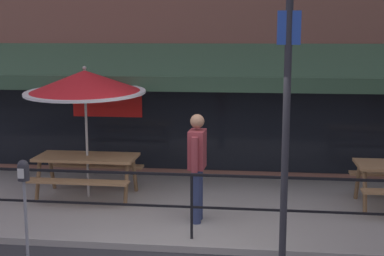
{
  "coord_description": "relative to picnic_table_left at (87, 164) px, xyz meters",
  "views": [
    {
      "loc": [
        0.89,
        -6.99,
        2.98
      ],
      "look_at": [
        -0.15,
        1.6,
        1.5
      ],
      "focal_mm": 50.0,
      "sensor_mm": 36.0,
      "label": 1
    }
  ],
  "objects": [
    {
      "name": "parking_meter_near",
      "position": [
        0.05,
        -2.73,
        0.44
      ],
      "size": [
        0.15,
        0.16,
        1.42
      ],
      "color": "gray",
      "rests_on": "ground"
    },
    {
      "name": "pedestrian_walking",
      "position": [
        2.12,
        -1.05,
        0.35
      ],
      "size": [
        0.26,
        0.62,
        1.71
      ],
      "color": "navy",
      "rests_on": "patio_deck"
    },
    {
      "name": "ground_plane",
      "position": [
        2.13,
        -2.11,
        -0.71
      ],
      "size": [
        120.0,
        120.0,
        0.0
      ],
      "primitive_type": "plane",
      "color": "#2D2D30"
    },
    {
      "name": "picnic_table_left",
      "position": [
        0.0,
        0.0,
        0.0
      ],
      "size": [
        1.8,
        1.42,
        0.76
      ],
      "color": "#997047",
      "rests_on": "patio_deck"
    },
    {
      "name": "street_sign_pole",
      "position": [
        3.38,
        -2.56,
        1.49
      ],
      "size": [
        0.28,
        0.09,
        4.28
      ],
      "color": "#2D2D33",
      "rests_on": "ground"
    },
    {
      "name": "restaurant_building",
      "position": [
        2.13,
        2.11,
        2.91
      ],
      "size": [
        15.0,
        1.6,
        7.29
      ],
      "color": "brown",
      "rests_on": "ground"
    },
    {
      "name": "patio_deck",
      "position": [
        2.13,
        -0.11,
        -0.66
      ],
      "size": [
        15.0,
        4.0,
        0.1
      ],
      "primitive_type": "cube",
      "color": "#9E998E",
      "rests_on": "ground"
    },
    {
      "name": "patio_railing",
      "position": [
        2.13,
        -1.81,
        0.09
      ],
      "size": [
        13.84,
        0.04,
        0.97
      ],
      "color": "black",
      "rests_on": "patio_deck"
    },
    {
      "name": "patio_umbrella_left",
      "position": [
        -0.0,
        0.04,
        1.47
      ],
      "size": [
        2.14,
        2.14,
        2.38
      ],
      "color": "#B7B2A8",
      "rests_on": "patio_deck"
    }
  ]
}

